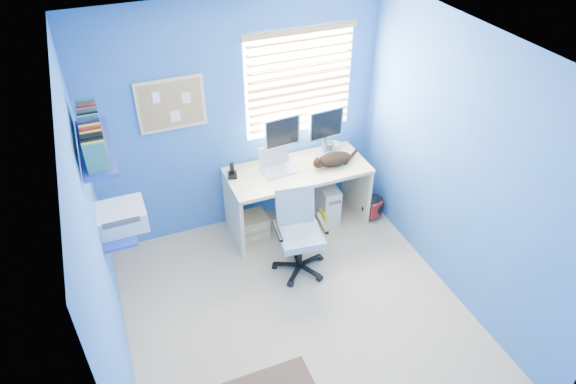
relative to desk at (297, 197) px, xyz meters
name	(u,v)px	position (x,y,z in m)	size (l,w,h in m)	color
floor	(299,317)	(-0.50, -1.26, -0.37)	(3.00, 3.20, 0.00)	tan
ceiling	(304,56)	(-0.50, -1.26, 2.13)	(3.00, 3.20, 0.00)	white
wall_back	(239,120)	(-0.50, 0.34, 0.88)	(3.00, 0.01, 2.50)	#3D6DCF
wall_front	(417,381)	(-0.50, -2.86, 0.88)	(3.00, 0.01, 2.50)	#3D6DCF
wall_left	(101,262)	(-2.00, -1.26, 0.88)	(0.01, 3.20, 2.50)	#3D6DCF
wall_right	(461,171)	(1.00, -1.26, 0.88)	(0.01, 3.20, 2.50)	#3D6DCF
desk	(297,197)	(0.00, 0.00, 0.00)	(1.49, 0.65, 0.74)	#DABB83
laptop	(278,162)	(-0.20, 0.04, 0.48)	(0.33, 0.26, 0.22)	silver
monitor_left	(282,140)	(-0.10, 0.20, 0.64)	(0.40, 0.12, 0.54)	silver
monitor_right	(325,131)	(0.39, 0.19, 0.64)	(0.40, 0.12, 0.54)	silver
phone	(232,170)	(-0.67, 0.12, 0.45)	(0.09, 0.11, 0.17)	black
mug	(330,147)	(0.47, 0.21, 0.42)	(0.10, 0.09, 0.10)	#337961
cd_spindle	(334,146)	(0.53, 0.23, 0.41)	(0.13, 0.13, 0.07)	silver
cat	(334,159)	(0.39, -0.06, 0.44)	(0.38, 0.20, 0.13)	black
tower_pc	(326,201)	(0.35, 0.00, -0.14)	(0.19, 0.44, 0.45)	beige
drawer_boxes	(251,226)	(-0.55, 0.00, -0.23)	(0.35, 0.28, 0.27)	tan
yellow_book	(322,221)	(0.21, -0.20, -0.25)	(0.03, 0.17, 0.24)	yellow
backpack	(373,206)	(0.84, -0.22, -0.21)	(0.27, 0.21, 0.32)	black
office_chair	(299,242)	(-0.25, -0.63, -0.04)	(0.57, 0.57, 0.88)	black
window_blinds	(300,83)	(0.15, 0.31, 1.18)	(1.15, 0.05, 1.10)	white
corkboard	(171,105)	(-1.15, 0.33, 1.18)	(0.64, 0.02, 0.52)	#DABB83
wall_shelves	(106,178)	(-1.86, -0.51, 1.06)	(0.42, 0.90, 1.05)	#2642B1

